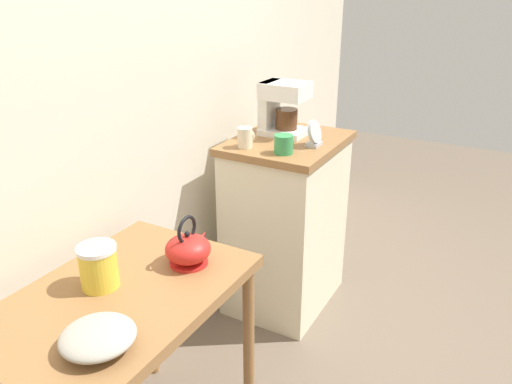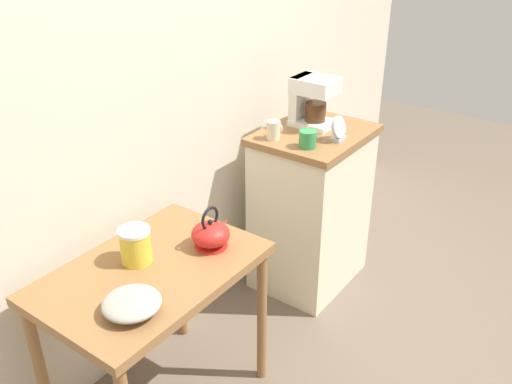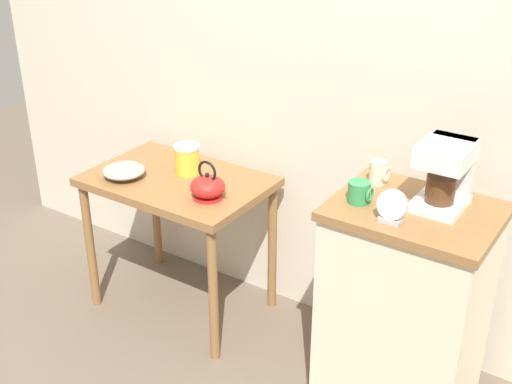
# 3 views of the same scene
# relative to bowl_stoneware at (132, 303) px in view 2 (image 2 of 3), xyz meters

# --- Properties ---
(ground_plane) EXTENTS (8.00, 8.00, 0.00)m
(ground_plane) POSITION_rel_bowl_stoneware_xyz_m (0.79, 0.08, -0.77)
(ground_plane) COLOR #6B5B4C
(back_wall) EXTENTS (4.40, 0.10, 2.80)m
(back_wall) POSITION_rel_bowl_stoneware_xyz_m (0.89, 0.53, 0.63)
(back_wall) COLOR beige
(back_wall) RESTS_ON ground_plane
(wooden_table) EXTENTS (0.86, 0.58, 0.73)m
(wooden_table) POSITION_rel_bowl_stoneware_xyz_m (0.22, 0.13, -0.13)
(wooden_table) COLOR olive
(wooden_table) RESTS_ON ground_plane
(kitchen_counter) EXTENTS (0.62, 0.50, 0.92)m
(kitchen_counter) POSITION_rel_bowl_stoneware_xyz_m (1.40, 0.12, -0.31)
(kitchen_counter) COLOR beige
(kitchen_counter) RESTS_ON ground_plane
(bowl_stoneware) EXTENTS (0.20, 0.20, 0.06)m
(bowl_stoneware) POSITION_rel_bowl_stoneware_xyz_m (0.00, 0.00, 0.00)
(bowl_stoneware) COLOR #9E998C
(bowl_stoneware) RESTS_ON wooden_table
(teakettle) EXTENTS (0.19, 0.16, 0.18)m
(teakettle) POSITION_rel_bowl_stoneware_xyz_m (0.47, 0.05, 0.02)
(teakettle) COLOR red
(teakettle) RESTS_ON wooden_table
(canister_enamel) EXTENTS (0.12, 0.12, 0.14)m
(canister_enamel) POSITION_rel_bowl_stoneware_xyz_m (0.22, 0.21, 0.04)
(canister_enamel) COLOR gold
(canister_enamel) RESTS_ON wooden_table
(coffee_maker) EXTENTS (0.18, 0.22, 0.26)m
(coffee_maker) POSITION_rel_bowl_stoneware_xyz_m (1.47, 0.19, 0.29)
(coffee_maker) COLOR white
(coffee_maker) RESTS_ON kitchen_counter
(mug_tall_green) EXTENTS (0.09, 0.09, 0.08)m
(mug_tall_green) POSITION_rel_bowl_stoneware_xyz_m (1.20, 0.04, 0.19)
(mug_tall_green) COLOR #338C4C
(mug_tall_green) RESTS_ON kitchen_counter
(mug_small_cream) EXTENTS (0.08, 0.07, 0.09)m
(mug_small_cream) POSITION_rel_bowl_stoneware_xyz_m (1.19, 0.24, 0.20)
(mug_small_cream) COLOR beige
(mug_small_cream) RESTS_ON kitchen_counter
(table_clock) EXTENTS (0.11, 0.06, 0.13)m
(table_clock) POSITION_rel_bowl_stoneware_xyz_m (1.36, -0.04, 0.21)
(table_clock) COLOR #B2B5BA
(table_clock) RESTS_ON kitchen_counter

